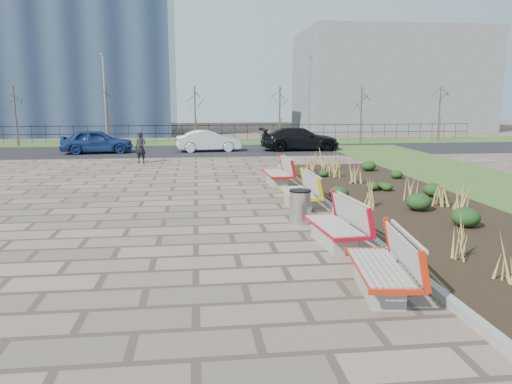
{
  "coord_description": "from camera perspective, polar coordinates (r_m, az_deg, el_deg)",
  "views": [
    {
      "loc": [
        0.07,
        -9.04,
        3.17
      ],
      "look_at": [
        1.5,
        3.0,
        0.9
      ],
      "focal_mm": 35.0,
      "sensor_mm": 36.0,
      "label": 1
    }
  ],
  "objects": [
    {
      "name": "bench_b",
      "position": [
        11.04,
        8.85,
        -3.52
      ],
      "size": [
        1.08,
        2.17,
        1.0
      ],
      "primitive_type": null,
      "rotation": [
        0.0,
        0.0,
        0.09
      ],
      "color": "red",
      "rests_on": "ground"
    },
    {
      "name": "building_grey",
      "position": [
        54.83,
        14.88,
        12.17
      ],
      "size": [
        18.0,
        12.0,
        10.0
      ],
      "primitive_type": "cube",
      "color": "slate",
      "rests_on": "ground"
    },
    {
      "name": "bench_d",
      "position": [
        18.6,
        2.36,
        2.34
      ],
      "size": [
        0.97,
        2.13,
        1.0
      ],
      "primitive_type": null,
      "rotation": [
        0.0,
        0.0,
        0.03
      ],
      "color": "red",
      "rests_on": "ground"
    },
    {
      "name": "road",
      "position": [
        31.2,
        -6.9,
        4.71
      ],
      "size": [
        80.0,
        7.0,
        0.02
      ],
      "primitive_type": "cube",
      "color": "black",
      "rests_on": "ground"
    },
    {
      "name": "tree_d",
      "position": [
        36.05,
        2.72,
        8.79
      ],
      "size": [
        1.4,
        1.4,
        4.0
      ],
      "primitive_type": null,
      "color": "#4C3D2D",
      "rests_on": "grass_verge_far"
    },
    {
      "name": "tree_a",
      "position": [
        37.55,
        -25.78,
        7.83
      ],
      "size": [
        1.4,
        1.4,
        4.0
      ],
      "primitive_type": null,
      "color": "#4C3D2D",
      "rests_on": "grass_verge_far"
    },
    {
      "name": "tree_b",
      "position": [
        36.07,
        -16.65,
        8.37
      ],
      "size": [
        1.4,
        1.4,
        4.0
      ],
      "primitive_type": null,
      "color": "#4C3D2D",
      "rests_on": "grass_verge_far"
    },
    {
      "name": "car_black",
      "position": [
        31.23,
        5.01,
        6.08
      ],
      "size": [
        4.9,
        1.99,
        1.42
      ],
      "primitive_type": "imported",
      "rotation": [
        0.0,
        0.0,
        1.57
      ],
      "color": "black",
      "rests_on": "road"
    },
    {
      "name": "tree_f",
      "position": [
        39.83,
        20.2,
        8.33
      ],
      "size": [
        1.4,
        1.4,
        4.0
      ],
      "primitive_type": null,
      "color": "#4C3D2D",
      "rests_on": "grass_verge_far"
    },
    {
      "name": "lamp_east",
      "position": [
        35.93,
        6.07,
        10.33
      ],
      "size": [
        0.24,
        0.6,
        6.0
      ],
      "primitive_type": null,
      "color": "gray",
      "rests_on": "grass_verge_far"
    },
    {
      "name": "railing_fence",
      "position": [
        38.63,
        -6.92,
        6.77
      ],
      "size": [
        44.0,
        0.1,
        1.2
      ],
      "primitive_type": null,
      "color": "black",
      "rests_on": "grass_verge_far"
    },
    {
      "name": "car_silver",
      "position": [
        30.57,
        -5.43,
        5.84
      ],
      "size": [
        4.0,
        1.74,
        1.28
      ],
      "primitive_type": "imported",
      "rotation": [
        0.0,
        0.0,
        1.67
      ],
      "color": "silver",
      "rests_on": "road"
    },
    {
      "name": "grass_verge_far",
      "position": [
        37.18,
        -6.9,
        5.66
      ],
      "size": [
        80.0,
        5.0,
        0.04
      ],
      "primitive_type": "cube",
      "color": "#33511E",
      "rests_on": "ground"
    },
    {
      "name": "tree_e",
      "position": [
        37.51,
        11.9,
        8.65
      ],
      "size": [
        1.4,
        1.4,
        4.0
      ],
      "primitive_type": null,
      "color": "#4C3D2D",
      "rests_on": "grass_verge_far"
    },
    {
      "name": "tree_c",
      "position": [
        35.56,
        -6.97,
        8.7
      ],
      "size": [
        1.4,
        1.4,
        4.0
      ],
      "primitive_type": null,
      "color": "#4C3D2D",
      "rests_on": "grass_verge_far"
    },
    {
      "name": "litter_bin",
      "position": [
        12.86,
        5.04,
        -1.74
      ],
      "size": [
        0.54,
        0.54,
        0.86
      ],
      "primitive_type": "cylinder",
      "color": "#B2B2B7",
      "rests_on": "ground"
    },
    {
      "name": "car_blue",
      "position": [
        30.89,
        -17.73,
        5.55
      ],
      "size": [
        4.27,
        2.13,
        1.4
      ],
      "primitive_type": "imported",
      "rotation": [
        0.0,
        0.0,
        1.69
      ],
      "color": "navy",
      "rests_on": "road"
    },
    {
      "name": "planting_bed",
      "position": [
        15.66,
        16.63,
        -1.34
      ],
      "size": [
        4.5,
        18.0,
        0.1
      ],
      "primitive_type": "cube",
      "color": "black",
      "rests_on": "ground"
    },
    {
      "name": "bench_c",
      "position": [
        14.79,
        4.77,
        0.16
      ],
      "size": [
        0.93,
        2.11,
        1.0
      ],
      "primitive_type": null,
      "rotation": [
        0.0,
        0.0,
        0.02
      ],
      "color": "#DAC00B",
      "rests_on": "ground"
    },
    {
      "name": "bench_a",
      "position": [
        8.53,
        13.85,
        -7.97
      ],
      "size": [
        1.15,
        2.2,
        1.0
      ],
      "primitive_type": null,
      "rotation": [
        0.0,
        0.0,
        -0.12
      ],
      "color": "red",
      "rests_on": "ground"
    },
    {
      "name": "planting_curb",
      "position": [
        14.89,
        8.37,
        -1.51
      ],
      "size": [
        0.16,
        18.0,
        0.15
      ],
      "primitive_type": "cube",
      "color": "gray",
      "rests_on": "ground"
    },
    {
      "name": "ground",
      "position": [
        9.58,
        -6.88,
        -8.8
      ],
      "size": [
        120.0,
        120.0,
        0.0
      ],
      "primitive_type": "plane",
      "color": "#7D6455",
      "rests_on": "ground"
    },
    {
      "name": "lamp_west",
      "position": [
        35.56,
        -16.87,
        9.94
      ],
      "size": [
        0.24,
        0.6,
        6.0
      ],
      "primitive_type": null,
      "color": "gray",
      "rests_on": "grass_verge_far"
    },
    {
      "name": "pedestrian",
      "position": [
        25.67,
        -13.05,
        4.96
      ],
      "size": [
        0.65,
        0.53,
        1.54
      ],
      "primitive_type": "imported",
      "rotation": [
        0.0,
        0.0,
        -0.33
      ],
      "color": "black",
      "rests_on": "ground"
    }
  ]
}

